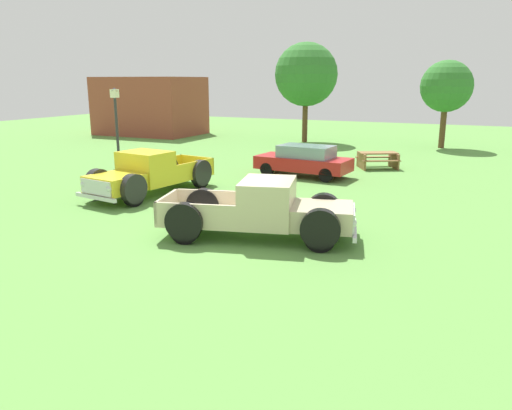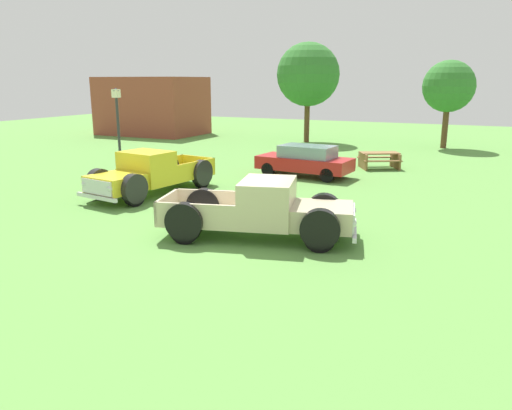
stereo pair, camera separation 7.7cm
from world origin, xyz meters
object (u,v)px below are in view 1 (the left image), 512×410
at_px(lamp_post_near, 117,130).
at_px(oak_tree_east, 446,87).
at_px(pickup_truck_foreground, 270,211).
at_px(oak_tree_west, 306,75).
at_px(pickup_truck_behind_left, 145,175).
at_px(picnic_table, 378,158).
at_px(sedan_distant_a, 304,160).

xyz_separation_m(lamp_post_near, oak_tree_east, (12.39, 15.71, 1.75)).
distance_m(pickup_truck_foreground, oak_tree_west, 22.06).
bearing_deg(pickup_truck_behind_left, oak_tree_west, 90.47).
relative_size(lamp_post_near, oak_tree_west, 0.58).
bearing_deg(oak_tree_west, picnic_table, -51.76).
relative_size(lamp_post_near, picnic_table, 1.67).
distance_m(picnic_table, oak_tree_west, 11.60).
xyz_separation_m(pickup_truck_behind_left, lamp_post_near, (-3.68, 2.96, 1.24)).
relative_size(sedan_distant_a, picnic_table, 1.86).
bearing_deg(oak_tree_west, lamp_post_near, -103.20).
relative_size(pickup_truck_foreground, lamp_post_near, 1.43).
xyz_separation_m(sedan_distant_a, picnic_table, (2.53, 3.49, -0.23)).
bearing_deg(pickup_truck_foreground, oak_tree_west, 106.95).
bearing_deg(sedan_distant_a, oak_tree_west, 109.24).
distance_m(pickup_truck_behind_left, lamp_post_near, 4.88).
bearing_deg(pickup_truck_behind_left, oak_tree_east, 64.98).
bearing_deg(pickup_truck_foreground, lamp_post_near, 149.79).
relative_size(lamp_post_near, oak_tree_east, 0.71).
relative_size(pickup_truck_behind_left, sedan_distant_a, 1.29).
distance_m(pickup_truck_behind_left, sedan_distant_a, 7.22).
bearing_deg(picnic_table, oak_tree_west, 128.24).
bearing_deg(pickup_truck_foreground, pickup_truck_behind_left, 155.75).
height_order(pickup_truck_foreground, sedan_distant_a, pickup_truck_foreground).
distance_m(pickup_truck_behind_left, oak_tree_east, 20.81).
height_order(sedan_distant_a, oak_tree_west, oak_tree_west).
xyz_separation_m(oak_tree_east, oak_tree_west, (-8.86, -0.66, 0.75)).
height_order(pickup_truck_foreground, picnic_table, pickup_truck_foreground).
distance_m(sedan_distant_a, oak_tree_east, 13.86).
bearing_deg(lamp_post_near, picnic_table, 32.34).
height_order(pickup_truck_behind_left, oak_tree_west, oak_tree_west).
height_order(lamp_post_near, oak_tree_west, oak_tree_west).
bearing_deg(oak_tree_west, oak_tree_east, 4.25).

